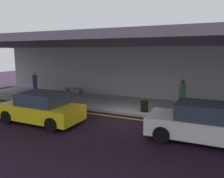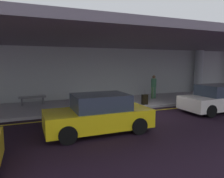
# 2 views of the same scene
# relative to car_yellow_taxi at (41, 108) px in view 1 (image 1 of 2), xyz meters

# --- Properties ---
(ground_plane) EXTENTS (60.00, 60.00, 0.00)m
(ground_plane) POSITION_rel_car_yellow_taxi_xyz_m (3.46, 1.90, -0.71)
(ground_plane) COLOR black
(sidewalk) EXTENTS (26.00, 4.20, 0.15)m
(sidewalk) POSITION_rel_car_yellow_taxi_xyz_m (3.46, 5.00, -0.64)
(sidewalk) COLOR #AAA8AD
(sidewalk) RESTS_ON ground
(lane_stripe_yellow) EXTENTS (26.00, 0.14, 0.01)m
(lane_stripe_yellow) POSITION_rel_car_yellow_taxi_xyz_m (3.46, 2.38, -0.71)
(lane_stripe_yellow) COLOR yellow
(lane_stripe_yellow) RESTS_ON ground
(ceiling_overhang) EXTENTS (28.00, 13.20, 0.30)m
(ceiling_overhang) POSITION_rel_car_yellow_taxi_xyz_m (3.46, 4.50, 3.24)
(ceiling_overhang) COLOR slate
(ceiling_overhang) RESTS_ON support_column_far_left
(terminal_back_wall) EXTENTS (26.00, 0.30, 3.80)m
(terminal_back_wall) POSITION_rel_car_yellow_taxi_xyz_m (3.46, 7.25, 1.19)
(terminal_back_wall) COLOR #ABB0B0
(terminal_back_wall) RESTS_ON ground
(car_yellow_taxi) EXTENTS (4.10, 1.92, 1.50)m
(car_yellow_taxi) POSITION_rel_car_yellow_taxi_xyz_m (0.00, 0.00, 0.00)
(car_yellow_taxi) COLOR yellow
(car_yellow_taxi) RESTS_ON ground
(car_white) EXTENTS (4.10, 1.92, 1.50)m
(car_white) POSITION_rel_car_yellow_taxi_xyz_m (7.25, 0.84, 0.00)
(car_white) COLOR white
(car_white) RESTS_ON ground
(traveler_with_luggage) EXTENTS (0.38, 0.38, 1.68)m
(traveler_with_luggage) POSITION_rel_car_yellow_taxi_xyz_m (5.93, 5.20, 0.40)
(traveler_with_luggage) COLOR #3F673B
(traveler_with_luggage) RESTS_ON sidewalk
(person_waiting_for_ride) EXTENTS (0.38, 0.38, 1.68)m
(person_waiting_for_ride) POSITION_rel_car_yellow_taxi_xyz_m (-5.51, 5.34, 0.40)
(person_waiting_for_ride) COLOR #525385
(person_waiting_for_ride) RESTS_ON sidewalk
(suitcase_upright_primary) EXTENTS (0.36, 0.22, 0.90)m
(suitcase_upright_primary) POSITION_rel_car_yellow_taxi_xyz_m (4.16, 3.46, -0.25)
(suitcase_upright_primary) COLOR black
(suitcase_upright_primary) RESTS_ON sidewalk
(bench_metal) EXTENTS (1.60, 0.50, 0.48)m
(bench_metal) POSITION_rel_car_yellow_taxi_xyz_m (-2.28, 6.10, -0.21)
(bench_metal) COLOR slate
(bench_metal) RESTS_ON sidewalk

